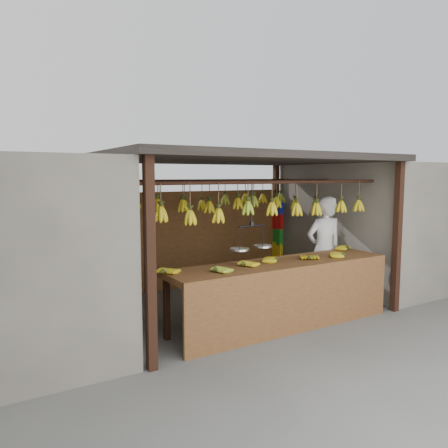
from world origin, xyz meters
TOP-DOWN VIEW (x-y plane):
  - ground at (0.00, 0.00)m, footprint 80.00×80.00m
  - stall at (0.00, 0.33)m, footprint 4.30×3.30m
  - neighbor_right at (3.60, 0.00)m, footprint 3.00×3.00m
  - counter at (0.07, -1.23)m, footprint 3.51×0.77m
  - hanging_bananas at (0.00, 0.00)m, footprint 3.66×2.24m
  - balance_scale at (-0.35, -1.00)m, footprint 0.67×0.30m
  - vendor at (1.37, -0.59)m, footprint 0.70×0.51m
  - bag_bundles at (1.94, 1.35)m, footprint 0.08×0.26m

SIDE VIEW (x-z plane):
  - ground at x=0.00m, z-range 0.00..0.00m
  - counter at x=0.07m, z-range 0.22..1.18m
  - vendor at x=1.37m, z-range 0.00..1.75m
  - bag_bundles at x=1.94m, z-range 0.36..1.63m
  - neighbor_right at x=3.60m, z-range 0.00..2.30m
  - balance_scale at x=-0.35m, z-range 0.73..1.62m
  - hanging_bananas at x=0.00m, z-range 1.43..1.82m
  - stall at x=0.00m, z-range 0.77..3.17m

